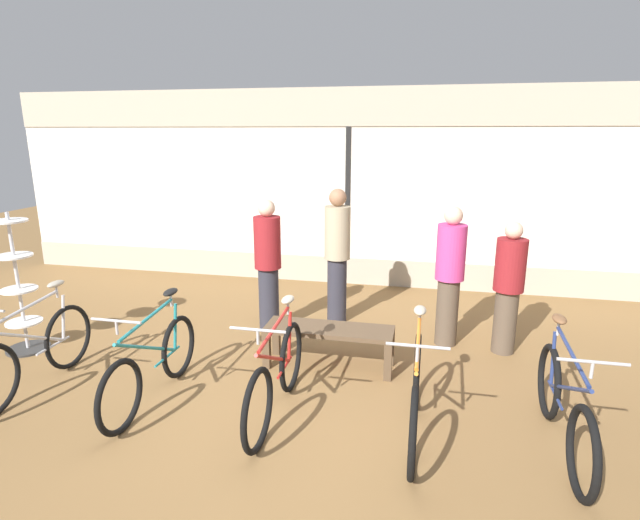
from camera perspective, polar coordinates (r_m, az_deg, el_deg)
ground_plane at (r=4.87m, az=-5.25°, el=-16.87°), size 24.00×24.00×0.00m
shop_back_wall at (r=8.26m, az=3.22°, el=8.32°), size 12.00×0.08×3.20m
bicycle_far_left at (r=5.80m, az=-29.94°, el=-9.20°), size 0.46×1.74×1.03m
bicycle_left at (r=5.12m, az=-18.56°, el=-11.27°), size 0.46×1.70×1.01m
bicycle_center at (r=4.64m, az=-4.99°, el=-13.11°), size 0.46×1.70×1.03m
bicycle_right at (r=4.43m, az=10.86°, el=-14.75°), size 0.46×1.71×1.03m
bicycle_far_right at (r=4.62m, az=26.08°, el=-14.93°), size 0.46×1.74×1.02m
accessory_rack at (r=6.77m, az=-31.09°, el=-3.46°), size 0.48×0.48×1.66m
display_bench at (r=5.50m, az=1.04°, el=-8.51°), size 1.40×0.44×0.46m
customer_near_rack at (r=6.10m, az=20.73°, el=-2.79°), size 0.46×0.46×1.56m
customer_by_window at (r=6.10m, az=14.59°, el=-1.54°), size 0.48×0.48×1.69m
customer_mid_floor at (r=6.63m, az=1.99°, el=0.82°), size 0.48×0.48×1.81m
customer_near_bench at (r=6.40m, az=-5.97°, el=-0.31°), size 0.46×0.46×1.71m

